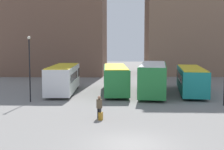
{
  "coord_description": "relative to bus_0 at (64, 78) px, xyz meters",
  "views": [
    {
      "loc": [
        -0.42,
        -15.94,
        5.21
      ],
      "look_at": [
        -1.44,
        12.5,
        2.43
      ],
      "focal_mm": 50.0,
      "sensor_mm": 36.0,
      "label": 1
    }
  ],
  "objects": [
    {
      "name": "ground_plane",
      "position": [
        6.87,
        -17.37,
        -1.61
      ],
      "size": [
        160.0,
        160.0,
        0.0
      ],
      "primitive_type": "plane",
      "color": "slate"
    },
    {
      "name": "bus_0",
      "position": [
        0.0,
        0.0,
        0.0
      ],
      "size": [
        2.98,
        9.74,
        2.96
      ],
      "rotation": [
        0.0,
        0.0,
        1.61
      ],
      "color": "silver",
      "rests_on": "ground_plane"
    },
    {
      "name": "bus_1",
      "position": [
        5.62,
        0.17,
        -0.03
      ],
      "size": [
        3.05,
        10.06,
        2.9
      ],
      "rotation": [
        0.0,
        0.0,
        1.63
      ],
      "color": "#237A38",
      "rests_on": "ground_plane"
    },
    {
      "name": "bus_2",
      "position": [
        9.63,
        -0.49,
        0.15
      ],
      "size": [
        3.85,
        10.84,
        3.25
      ],
      "rotation": [
        0.0,
        0.0,
        1.45
      ],
      "color": "#237A38",
      "rests_on": "ground_plane"
    },
    {
      "name": "bus_3",
      "position": [
        13.75,
        0.22,
        -0.1
      ],
      "size": [
        3.69,
        10.67,
        2.77
      ],
      "rotation": [
        0.0,
        0.0,
        1.45
      ],
      "color": "#19847F",
      "rests_on": "ground_plane"
    },
    {
      "name": "traveler",
      "position": [
        4.78,
        -11.65,
        -0.65
      ],
      "size": [
        0.5,
        0.5,
        1.61
      ],
      "rotation": [
        0.0,
        0.0,
        1.33
      ],
      "color": "black",
      "rests_on": "ground_plane"
    },
    {
      "name": "suitcase",
      "position": [
        4.91,
        -12.14,
        -1.33
      ],
      "size": [
        0.32,
        0.39,
        0.79
      ],
      "rotation": [
        0.0,
        0.0,
        1.33
      ],
      "color": "#B27A1E",
      "rests_on": "ground_plane"
    },
    {
      "name": "lamp_post_1",
      "position": [
        -1.99,
        -5.55,
        1.88
      ],
      "size": [
        0.28,
        0.28,
        5.96
      ],
      "color": "black",
      "rests_on": "ground_plane"
    }
  ]
}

